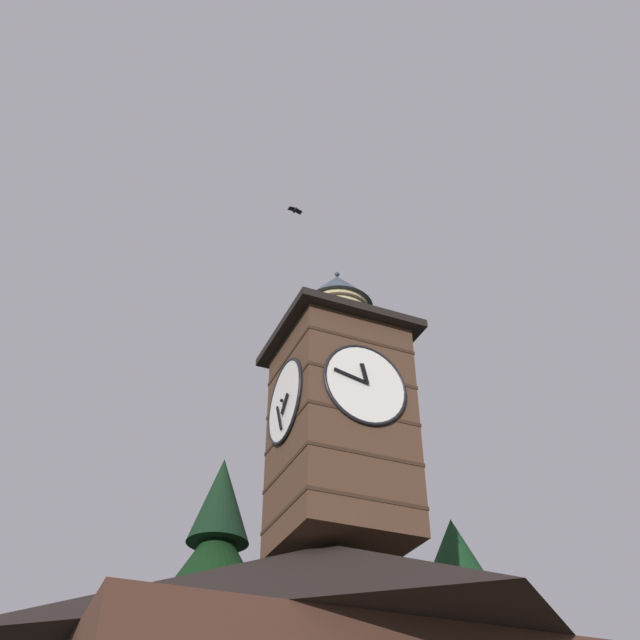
# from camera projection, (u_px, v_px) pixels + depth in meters

# --- Properties ---
(clock_tower) EXTENTS (4.00, 4.00, 9.35)m
(clock_tower) POSITION_uv_depth(u_px,v_px,m) (339.00, 414.00, 21.16)
(clock_tower) COLOR #4C3323
(clock_tower) RESTS_ON building_main
(flying_bird_high) EXTENTS (0.57, 0.29, 0.15)m
(flying_bird_high) POSITION_uv_depth(u_px,v_px,m) (295.00, 210.00, 28.18)
(flying_bird_high) COLOR black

